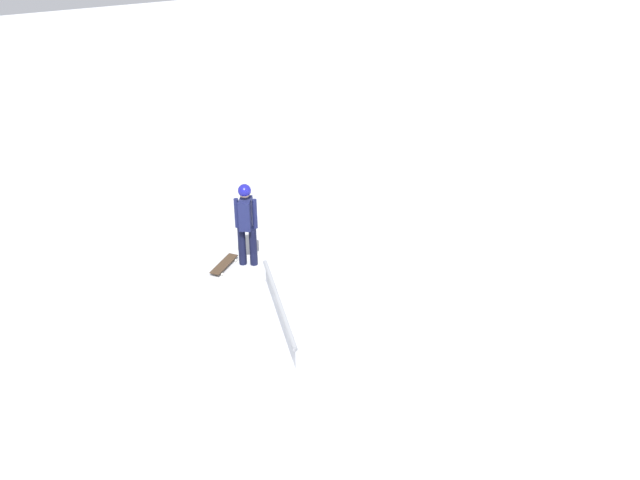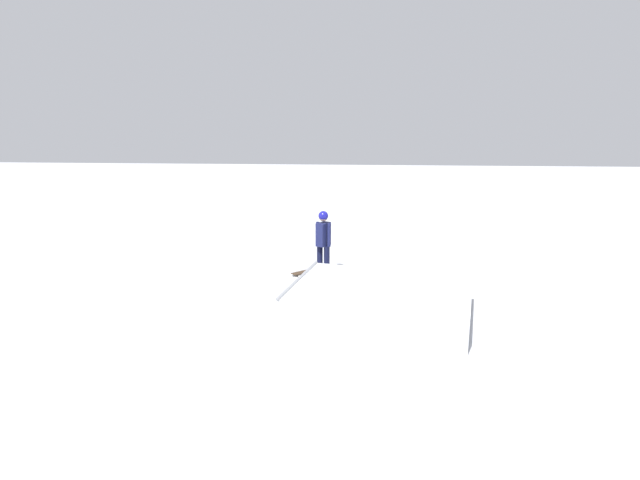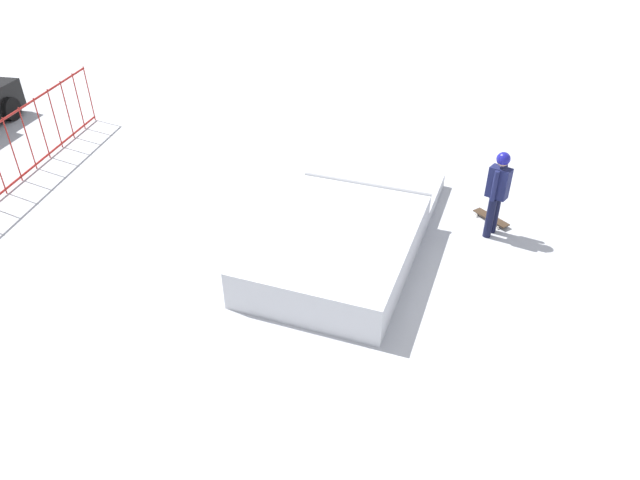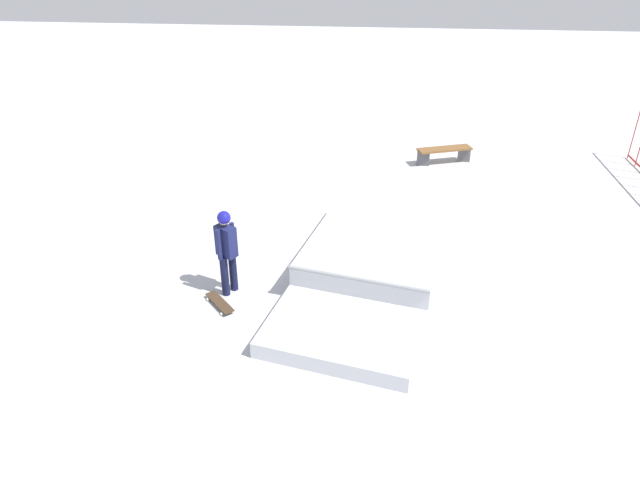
% 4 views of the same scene
% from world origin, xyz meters
% --- Properties ---
extents(ground_plane, '(60.00, 60.00, 0.00)m').
position_xyz_m(ground_plane, '(0.00, 0.00, 0.00)').
color(ground_plane, '#B7BABF').
extents(skate_ramp, '(5.83, 3.70, 0.74)m').
position_xyz_m(skate_ramp, '(0.97, -0.32, 0.32)').
color(skate_ramp, silver).
rests_on(skate_ramp, ground).
extents(skater, '(0.39, 0.44, 1.73)m').
position_xyz_m(skater, '(1.87, -3.05, 1.01)').
color(skater, black).
rests_on(skater, ground).
extents(skateboard, '(0.73, 0.68, 0.09)m').
position_xyz_m(skateboard, '(2.35, -3.13, 0.08)').
color(skateboard, '#3F2D1E').
rests_on(skateboard, ground).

